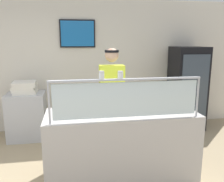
% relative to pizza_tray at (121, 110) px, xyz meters
% --- Properties ---
extents(ground_plane, '(12.00, 12.00, 0.00)m').
position_rel_pizza_tray_xyz_m(ground_plane, '(0.00, 0.58, -0.97)').
color(ground_plane, tan).
rests_on(ground_plane, ground).
extents(shop_rear_unit, '(6.37, 0.13, 2.70)m').
position_rel_pizza_tray_xyz_m(shop_rear_unit, '(-0.01, 2.09, 0.39)').
color(shop_rear_unit, silver).
rests_on(shop_rear_unit, ground).
extents(serving_counter, '(1.97, 0.74, 0.95)m').
position_rel_pizza_tray_xyz_m(serving_counter, '(0.00, -0.05, -0.49)').
color(serving_counter, '#BCB7B2').
rests_on(serving_counter, ground).
extents(sneeze_guard, '(1.79, 0.06, 0.50)m').
position_rel_pizza_tray_xyz_m(sneeze_guard, '(0.00, -0.36, 0.29)').
color(sneeze_guard, '#B2B5BC').
rests_on(sneeze_guard, serving_counter).
extents(pizza_tray, '(0.42, 0.42, 0.04)m').
position_rel_pizza_tray_xyz_m(pizza_tray, '(0.00, 0.00, 0.00)').
color(pizza_tray, '#9EA0A8').
rests_on(pizza_tray, serving_counter).
extents(pizza_server, '(0.12, 0.29, 0.01)m').
position_rel_pizza_tray_xyz_m(pizza_server, '(-0.01, -0.02, 0.02)').
color(pizza_server, '#ADAFB7').
rests_on(pizza_server, pizza_tray).
extents(parmesan_shaker, '(0.06, 0.06, 0.09)m').
position_rel_pizza_tray_xyz_m(parmesan_shaker, '(-0.30, -0.36, 0.52)').
color(parmesan_shaker, white).
rests_on(parmesan_shaker, sneeze_guard).
extents(pepper_flake_shaker, '(0.06, 0.06, 0.09)m').
position_rel_pizza_tray_xyz_m(pepper_flake_shaker, '(-0.08, -0.36, 0.52)').
color(pepper_flake_shaker, white).
rests_on(pepper_flake_shaker, sneeze_guard).
extents(worker_figure, '(0.41, 0.50, 1.76)m').
position_rel_pizza_tray_xyz_m(worker_figure, '(-0.01, 0.60, 0.04)').
color(worker_figure, '#23232D').
rests_on(worker_figure, ground).
extents(drink_fridge, '(0.67, 0.63, 1.75)m').
position_rel_pizza_tray_xyz_m(drink_fridge, '(1.78, 1.64, -0.09)').
color(drink_fridge, black).
rests_on(drink_fridge, ground).
extents(prep_shelf, '(0.70, 0.55, 0.90)m').
position_rel_pizza_tray_xyz_m(prep_shelf, '(-1.50, 1.60, -0.52)').
color(prep_shelf, '#B7BABF').
rests_on(prep_shelf, ground).
extents(pizza_box_stack, '(0.44, 0.43, 0.22)m').
position_rel_pizza_tray_xyz_m(pizza_box_stack, '(-1.50, 1.60, 0.04)').
color(pizza_box_stack, silver).
rests_on(pizza_box_stack, prep_shelf).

